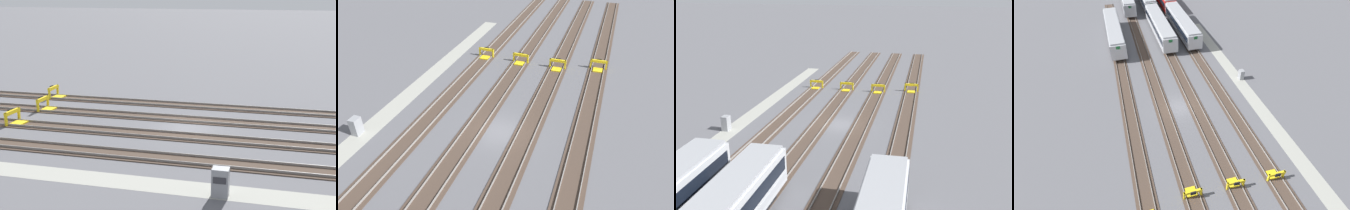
{
  "view_description": "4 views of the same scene",
  "coord_description": "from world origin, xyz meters",
  "views": [
    {
      "loc": [
        7.24,
        -34.72,
        10.89
      ],
      "look_at": [
        -1.68,
        0.0,
        1.8
      ],
      "focal_mm": 50.0,
      "sensor_mm": 36.0,
      "label": 1
    },
    {
      "loc": [
        21.56,
        7.91,
        17.67
      ],
      "look_at": [
        -1.68,
        0.0,
        1.8
      ],
      "focal_mm": 35.0,
      "sensor_mm": 36.0,
      "label": 2
    },
    {
      "loc": [
        40.1,
        9.14,
        15.63
      ],
      "look_at": [
        -1.68,
        0.0,
        1.8
      ],
      "focal_mm": 42.0,
      "sensor_mm": 36.0,
      "label": 3
    },
    {
      "loc": [
        -27.54,
        7.26,
        24.71
      ],
      "look_at": [
        -1.68,
        0.0,
        1.8
      ],
      "focal_mm": 28.0,
      "sensor_mm": 36.0,
      "label": 4
    }
  ],
  "objects": [
    {
      "name": "ground_plane",
      "position": [
        0.0,
        0.0,
        0.0
      ],
      "size": [
        400.0,
        400.0,
        0.0
      ],
      "primitive_type": "plane",
      "color": "#5B5B60"
    },
    {
      "name": "service_walkway",
      "position": [
        0.0,
        -11.16,
        0.0
      ],
      "size": [
        54.0,
        2.0,
        0.01
      ],
      "primitive_type": "cube",
      "color": "#9E9E93",
      "rests_on": "ground"
    },
    {
      "name": "rail_track_nearest",
      "position": [
        0.0,
        -6.97,
        0.04
      ],
      "size": [
        90.0,
        2.23,
        0.21
      ],
      "color": "#47382D",
      "rests_on": "ground"
    },
    {
      "name": "rail_track_near_inner",
      "position": [
        0.0,
        -2.32,
        0.04
      ],
      "size": [
        90.0,
        2.24,
        0.21
      ],
      "color": "#47382D",
      "rests_on": "ground"
    },
    {
      "name": "rail_track_middle",
      "position": [
        0.0,
        2.32,
        0.04
      ],
      "size": [
        90.0,
        2.24,
        0.21
      ],
      "color": "#47382D",
      "rests_on": "ground"
    },
    {
      "name": "rail_track_far_inner",
      "position": [
        0.0,
        6.97,
        0.04
      ],
      "size": [
        90.0,
        2.23,
        0.21
      ],
      "color": "#47382D",
      "rests_on": "ground"
    },
    {
      "name": "bumper_stop_nearest_track",
      "position": [
        -14.17,
        -6.98,
        0.51
      ],
      "size": [
        1.35,
        2.0,
        1.22
      ],
      "color": "yellow",
      "rests_on": "ground"
    },
    {
      "name": "bumper_stop_near_inner_track",
      "position": [
        -13.95,
        -2.33,
        0.51
      ],
      "size": [
        1.36,
        2.01,
        1.22
      ],
      "color": "yellow",
      "rests_on": "ground"
    },
    {
      "name": "bumper_stop_middle_track",
      "position": [
        -13.78,
        2.32,
        0.51
      ],
      "size": [
        1.34,
        2.0,
        1.22
      ],
      "color": "yellow",
      "rests_on": "ground"
    },
    {
      "name": "bumper_stop_far_inner_track",
      "position": [
        -15.17,
        6.98,
        0.51
      ],
      "size": [
        1.36,
        2.0,
        1.22
      ],
      "color": "yellow",
      "rests_on": "ground"
    },
    {
      "name": "electrical_cabinet",
      "position": [
        4.2,
        -11.7,
        0.8
      ],
      "size": [
        0.9,
        0.73,
        1.6
      ],
      "color": "gray",
      "rests_on": "ground"
    }
  ]
}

